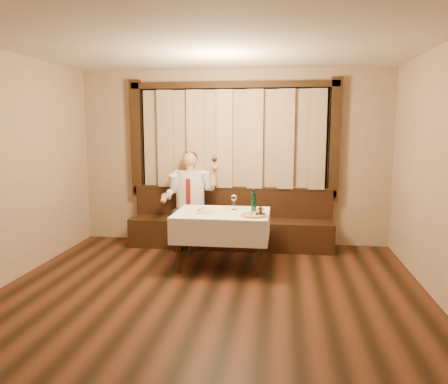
# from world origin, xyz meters

# --- Properties ---
(room) EXTENTS (5.01, 6.01, 2.81)m
(room) POSITION_xyz_m (-0.00, 0.97, 1.50)
(room) COLOR black
(room) RESTS_ON ground
(banquette) EXTENTS (3.20, 0.61, 0.94)m
(banquette) POSITION_xyz_m (0.00, 2.72, 0.31)
(banquette) COLOR black
(banquette) RESTS_ON ground
(dining_table) EXTENTS (1.27, 0.97, 0.76)m
(dining_table) POSITION_xyz_m (0.00, 1.70, 0.65)
(dining_table) COLOR black
(dining_table) RESTS_ON ground
(pizza) EXTENTS (0.36, 0.36, 0.04)m
(pizza) POSITION_xyz_m (0.45, 1.46, 0.77)
(pizza) COLOR white
(pizza) RESTS_ON dining_table
(pasta_red) EXTENTS (0.26, 0.26, 0.09)m
(pasta_red) POSITION_xyz_m (-0.26, 1.71, 0.79)
(pasta_red) COLOR white
(pasta_red) RESTS_ON dining_table
(pasta_cream) EXTENTS (0.26, 0.26, 0.09)m
(pasta_cream) POSITION_xyz_m (-0.22, 1.63, 0.79)
(pasta_cream) COLOR white
(pasta_cream) RESTS_ON dining_table
(green_bottle) EXTENTS (0.07, 0.07, 0.32)m
(green_bottle) POSITION_xyz_m (0.42, 1.78, 0.89)
(green_bottle) COLOR #115131
(green_bottle) RESTS_ON dining_table
(table_wine_glass) EXTENTS (0.08, 0.08, 0.21)m
(table_wine_glass) POSITION_xyz_m (0.14, 1.89, 0.91)
(table_wine_glass) COLOR white
(table_wine_glass) RESTS_ON dining_table
(cruet_caddy) EXTENTS (0.13, 0.08, 0.12)m
(cruet_caddy) POSITION_xyz_m (0.53, 1.50, 0.80)
(cruet_caddy) COLOR black
(cruet_caddy) RESTS_ON dining_table
(seated_man) EXTENTS (0.85, 0.64, 1.51)m
(seated_man) POSITION_xyz_m (-0.65, 2.63, 0.86)
(seated_man) COLOR black
(seated_man) RESTS_ON ground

